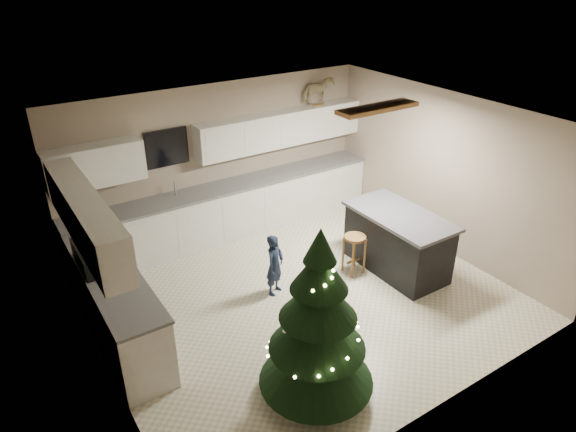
% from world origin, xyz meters
% --- Properties ---
extents(ground_plane, '(5.50, 5.50, 0.00)m').
position_xyz_m(ground_plane, '(0.00, 0.00, 0.00)').
color(ground_plane, beige).
extents(room_shell, '(5.52, 5.02, 2.61)m').
position_xyz_m(room_shell, '(0.02, 0.00, 1.75)').
color(room_shell, gray).
rests_on(room_shell, ground_plane).
extents(cabinetry, '(5.50, 3.20, 2.00)m').
position_xyz_m(cabinetry, '(-0.91, 1.65, 0.76)').
color(cabinetry, white).
rests_on(cabinetry, ground_plane).
extents(island, '(0.90, 1.70, 0.95)m').
position_xyz_m(island, '(1.66, -0.20, 0.48)').
color(island, black).
rests_on(island, ground_plane).
extents(bar_stool, '(0.33, 0.33, 0.63)m').
position_xyz_m(bar_stool, '(1.03, 0.08, 0.48)').
color(bar_stool, brown).
rests_on(bar_stool, ground_plane).
extents(christmas_tree, '(1.32, 1.28, 2.12)m').
position_xyz_m(christmas_tree, '(-0.90, -1.60, 0.87)').
color(christmas_tree, '#3F2816').
rests_on(christmas_tree, ground_plane).
extents(toddler, '(0.41, 0.36, 0.94)m').
position_xyz_m(toddler, '(-0.27, 0.28, 0.47)').
color(toddler, '#16223D').
rests_on(toddler, ground_plane).
extents(rocking_horse, '(0.57, 0.27, 0.50)m').
position_xyz_m(rocking_horse, '(1.93, 2.33, 2.26)').
color(rocking_horse, brown).
rests_on(rocking_horse, cabinetry).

